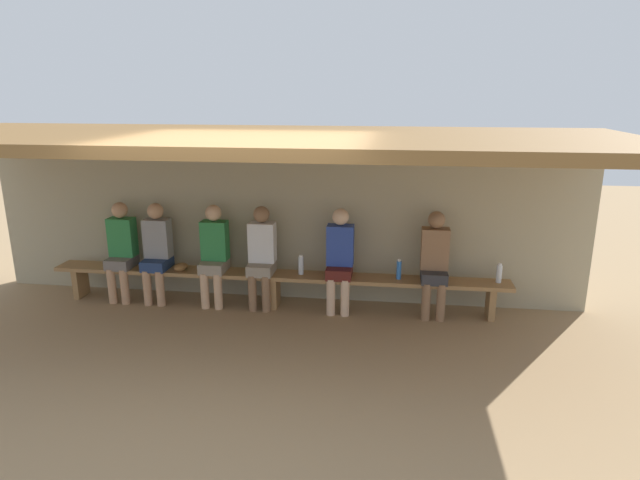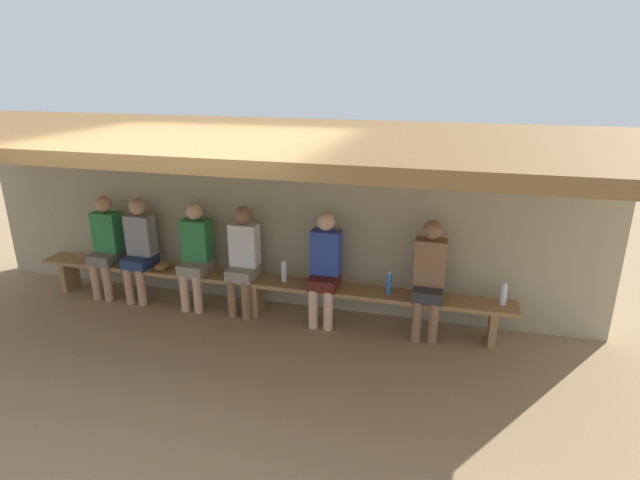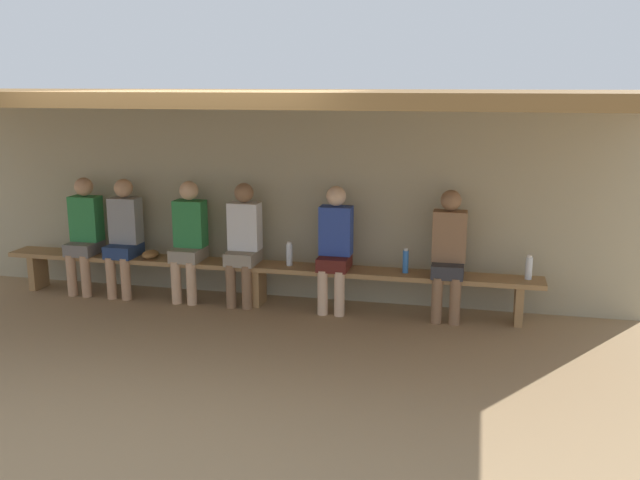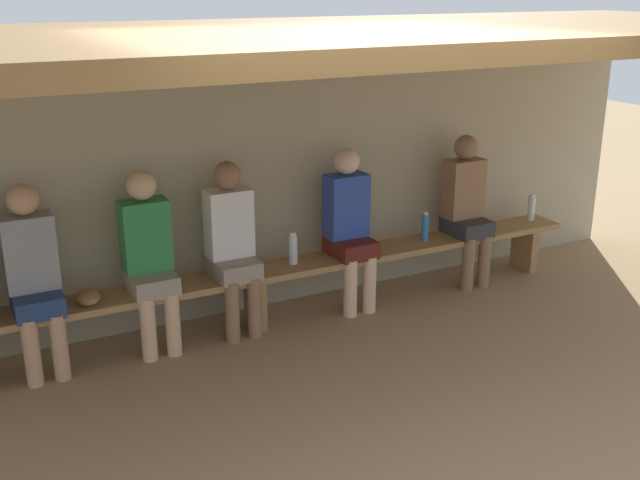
{
  "view_description": "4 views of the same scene",
  "coord_description": "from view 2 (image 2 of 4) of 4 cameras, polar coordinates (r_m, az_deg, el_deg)",
  "views": [
    {
      "loc": [
        1.48,
        -5.02,
        2.78
      ],
      "look_at": [
        0.61,
        1.45,
        0.96
      ],
      "focal_mm": 30.51,
      "sensor_mm": 36.0,
      "label": 1
    },
    {
      "loc": [
        2.24,
        -3.75,
        2.9
      ],
      "look_at": [
        0.85,
        1.34,
        1.1
      ],
      "focal_mm": 28.64,
      "sensor_mm": 36.0,
      "label": 2
    },
    {
      "loc": [
        2.3,
        -5.39,
        2.38
      ],
      "look_at": [
        0.72,
        1.38,
        0.8
      ],
      "focal_mm": 38.76,
      "sensor_mm": 36.0,
      "label": 3
    },
    {
      "loc": [
        -2.11,
        -3.59,
        2.59
      ],
      "look_at": [
        0.44,
        1.3,
        0.72
      ],
      "focal_mm": 42.98,
      "sensor_mm": 36.0,
      "label": 4
    }
  ],
  "objects": [
    {
      "name": "player_with_sunglasses",
      "position": [
        6.49,
        -13.76,
        -1.26
      ],
      "size": [
        0.34,
        0.42,
        1.34
      ],
      "color": "gray",
      "rests_on": "ground"
    },
    {
      "name": "baseball_glove_tan",
      "position": [
        6.76,
        -17.17,
        -2.78
      ],
      "size": [
        0.19,
        0.25,
        0.09
      ],
      "primitive_type": "ellipsoid",
      "rotation": [
        0.0,
        0.0,
        1.49
      ],
      "color": "olive",
      "rests_on": "bench"
    },
    {
      "name": "dugout_roof",
      "position": [
        5.02,
        -11.54,
        11.16
      ],
      "size": [
        8.0,
        2.8,
        0.12
      ],
      "primitive_type": "cube",
      "color": "brown",
      "rests_on": "back_wall"
    },
    {
      "name": "player_rightmost",
      "position": [
        5.73,
        12.09,
        -3.84
      ],
      "size": [
        0.34,
        0.42,
        1.34
      ],
      "color": "#333338",
      "rests_on": "ground"
    },
    {
      "name": "water_bottle_clear",
      "position": [
        5.82,
        7.71,
        -4.78
      ],
      "size": [
        0.06,
        0.06,
        0.26
      ],
      "color": "blue",
      "rests_on": "bench"
    },
    {
      "name": "player_shirtless_tan",
      "position": [
        6.9,
        -19.53,
        -0.62
      ],
      "size": [
        0.34,
        0.42,
        1.34
      ],
      "color": "navy",
      "rests_on": "ground"
    },
    {
      "name": "ground_plane",
      "position": [
        5.24,
        -13.39,
        -15.32
      ],
      "size": [
        24.0,
        24.0,
        0.0
      ],
      "primitive_type": "plane",
      "color": "#9E7F59"
    },
    {
      "name": "water_bottle_blue",
      "position": [
        6.1,
        -4.03,
        -3.51
      ],
      "size": [
        0.07,
        0.07,
        0.26
      ],
      "color": "silver",
      "rests_on": "bench"
    },
    {
      "name": "player_in_blue",
      "position": [
        5.9,
        0.53,
        -2.75
      ],
      "size": [
        0.34,
        0.42,
        1.34
      ],
      "color": "#591E19",
      "rests_on": "ground"
    },
    {
      "name": "player_leftmost",
      "position": [
        6.22,
        -8.59,
        -1.81
      ],
      "size": [
        0.34,
        0.42,
        1.34
      ],
      "color": "gray",
      "rests_on": "ground"
    },
    {
      "name": "player_in_white",
      "position": [
        7.19,
        -22.82,
        -0.26
      ],
      "size": [
        0.34,
        0.42,
        1.34
      ],
      "color": "slate",
      "rests_on": "ground"
    },
    {
      "name": "back_wall",
      "position": [
        6.43,
        -5.75,
        2.49
      ],
      "size": [
        8.0,
        0.2,
        2.2
      ],
      "primitive_type": "cube",
      "color": "tan",
      "rests_on": "ground"
    },
    {
      "name": "water_bottle_orange",
      "position": [
        5.85,
        19.84,
        -5.71
      ],
      "size": [
        0.07,
        0.07,
        0.25
      ],
      "color": "silver",
      "rests_on": "bench"
    },
    {
      "name": "bench",
      "position": [
        6.28,
        -7.0,
        -4.9
      ],
      "size": [
        6.0,
        0.36,
        0.46
      ],
      "color": "#9E7547",
      "rests_on": "ground"
    }
  ]
}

